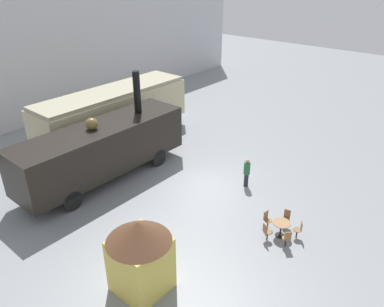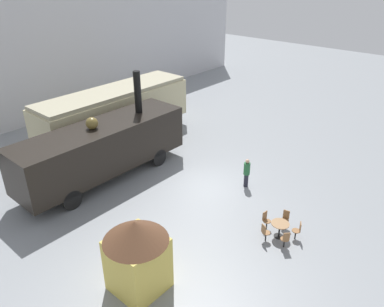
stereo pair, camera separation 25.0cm
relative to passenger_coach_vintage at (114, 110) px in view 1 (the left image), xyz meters
name	(u,v)px [view 1 (the left image)]	position (x,y,z in m)	size (l,w,h in m)	color
ground_plane	(207,185)	(-0.50, -8.19, -2.17)	(80.00, 80.00, 0.00)	gray
backdrop_wall	(43,60)	(-0.50, 7.07, 2.33)	(44.00, 0.15, 9.00)	silver
passenger_coach_vintage	(114,110)	(0.00, 0.00, 0.00)	(10.73, 2.89, 3.57)	beige
steam_locomotive	(103,147)	(-3.58, -3.42, -0.26)	(9.84, 2.68, 5.53)	black
cafe_table_near	(281,226)	(-1.76, -13.33, -1.63)	(0.79, 0.79, 0.72)	black
cafe_chair_0	(267,218)	(-1.66, -12.57, -1.67)	(0.36, 0.37, 0.87)	black
cafe_chair_1	(266,231)	(-2.46, -13.00, -1.67)	(0.40, 0.38, 0.87)	black
cafe_chair_2	(287,238)	(-2.29, -13.89, -1.67)	(0.40, 0.40, 0.87)	black
cafe_chair_3	(299,229)	(-1.40, -14.00, -1.67)	(0.39, 0.40, 0.87)	black
cafe_chair_4	(286,217)	(-1.01, -13.19, -1.67)	(0.38, 0.36, 0.87)	black
visitor_person	(247,172)	(0.77, -9.88, -1.28)	(0.34, 0.34, 1.65)	#262633
ticket_kiosk	(140,253)	(-7.74, -10.86, -0.50)	(2.34, 2.34, 3.00)	#DBC151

